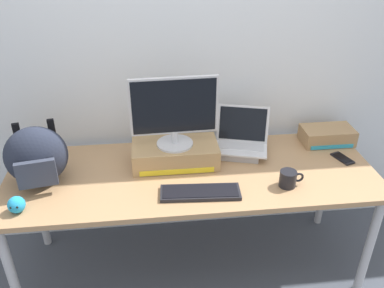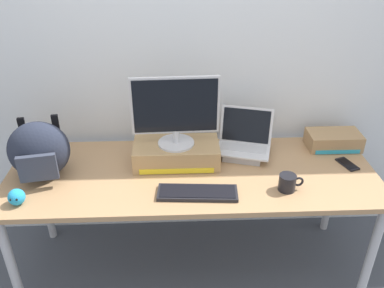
{
  "view_description": "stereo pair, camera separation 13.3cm",
  "coord_description": "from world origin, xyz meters",
  "px_view_note": "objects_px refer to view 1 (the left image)",
  "views": [
    {
      "loc": [
        -0.21,
        -1.88,
        1.98
      ],
      "look_at": [
        0.0,
        0.0,
        0.91
      ],
      "focal_mm": 37.54,
      "sensor_mm": 36.0,
      "label": 1
    },
    {
      "loc": [
        -0.08,
        -1.89,
        1.98
      ],
      "look_at": [
        0.0,
        0.0,
        0.91
      ],
      "focal_mm": 37.54,
      "sensor_mm": 36.0,
      "label": 2
    }
  ],
  "objects_px": {
    "coffee_mug": "(288,179)",
    "toner_box_cyan": "(327,135)",
    "messenger_backpack": "(36,156)",
    "external_keyboard": "(200,192)",
    "plush_toy": "(16,205)",
    "open_laptop": "(241,145)",
    "toner_box_yellow": "(175,154)",
    "cell_phone": "(343,158)",
    "desktop_monitor": "(174,112)"
  },
  "relations": [
    {
      "from": "toner_box_yellow",
      "to": "cell_phone",
      "type": "relative_size",
      "value": 3.2
    },
    {
      "from": "toner_box_yellow",
      "to": "coffee_mug",
      "type": "height_order",
      "value": "toner_box_yellow"
    },
    {
      "from": "open_laptop",
      "to": "coffee_mug",
      "type": "height_order",
      "value": "open_laptop"
    },
    {
      "from": "cell_phone",
      "to": "toner_box_cyan",
      "type": "relative_size",
      "value": 0.48
    },
    {
      "from": "desktop_monitor",
      "to": "toner_box_cyan",
      "type": "relative_size",
      "value": 1.5
    },
    {
      "from": "coffee_mug",
      "to": "toner_box_yellow",
      "type": "bearing_deg",
      "value": 152.96
    },
    {
      "from": "coffee_mug",
      "to": "toner_box_cyan",
      "type": "bearing_deg",
      "value": 47.54
    },
    {
      "from": "messenger_backpack",
      "to": "open_laptop",
      "type": "bearing_deg",
      "value": -1.17
    },
    {
      "from": "messenger_backpack",
      "to": "cell_phone",
      "type": "distance_m",
      "value": 1.73
    },
    {
      "from": "open_laptop",
      "to": "toner_box_cyan",
      "type": "height_order",
      "value": "open_laptop"
    },
    {
      "from": "desktop_monitor",
      "to": "open_laptop",
      "type": "bearing_deg",
      "value": 8.41
    },
    {
      "from": "desktop_monitor",
      "to": "toner_box_cyan",
      "type": "xyz_separation_m",
      "value": [
        0.97,
        0.14,
        -0.28
      ]
    },
    {
      "from": "cell_phone",
      "to": "toner_box_cyan",
      "type": "distance_m",
      "value": 0.21
    },
    {
      "from": "external_keyboard",
      "to": "toner_box_cyan",
      "type": "xyz_separation_m",
      "value": [
        0.87,
        0.45,
        0.04
      ]
    },
    {
      "from": "toner_box_cyan",
      "to": "open_laptop",
      "type": "bearing_deg",
      "value": -173.63
    },
    {
      "from": "toner_box_yellow",
      "to": "desktop_monitor",
      "type": "distance_m",
      "value": 0.27
    },
    {
      "from": "toner_box_yellow",
      "to": "desktop_monitor",
      "type": "relative_size",
      "value": 1.02
    },
    {
      "from": "cell_phone",
      "to": "plush_toy",
      "type": "xyz_separation_m",
      "value": [
        -1.79,
        -0.29,
        0.04
      ]
    },
    {
      "from": "open_laptop",
      "to": "messenger_backpack",
      "type": "bearing_deg",
      "value": -155.45
    },
    {
      "from": "open_laptop",
      "to": "plush_toy",
      "type": "xyz_separation_m",
      "value": [
        -1.2,
        -0.43,
        -0.01
      ]
    },
    {
      "from": "cell_phone",
      "to": "desktop_monitor",
      "type": "bearing_deg",
      "value": 156.79
    },
    {
      "from": "toner_box_yellow",
      "to": "external_keyboard",
      "type": "distance_m",
      "value": 0.34
    },
    {
      "from": "desktop_monitor",
      "to": "plush_toy",
      "type": "relative_size",
      "value": 5.72
    },
    {
      "from": "coffee_mug",
      "to": "toner_box_cyan",
      "type": "xyz_separation_m",
      "value": [
        0.4,
        0.43,
        0.0
      ]
    },
    {
      "from": "toner_box_yellow",
      "to": "toner_box_cyan",
      "type": "xyz_separation_m",
      "value": [
        0.97,
        0.14,
        -0.01
      ]
    },
    {
      "from": "messenger_backpack",
      "to": "plush_toy",
      "type": "relative_size",
      "value": 4.26
    },
    {
      "from": "toner_box_yellow",
      "to": "open_laptop",
      "type": "distance_m",
      "value": 0.41
    },
    {
      "from": "toner_box_cyan",
      "to": "external_keyboard",
      "type": "bearing_deg",
      "value": -152.44
    },
    {
      "from": "desktop_monitor",
      "to": "plush_toy",
      "type": "xyz_separation_m",
      "value": [
        -0.8,
        -0.35,
        -0.29
      ]
    },
    {
      "from": "coffee_mug",
      "to": "toner_box_cyan",
      "type": "relative_size",
      "value": 0.41
    },
    {
      "from": "toner_box_yellow",
      "to": "external_keyboard",
      "type": "relative_size",
      "value": 1.16
    },
    {
      "from": "open_laptop",
      "to": "cell_phone",
      "type": "distance_m",
      "value": 0.6
    },
    {
      "from": "desktop_monitor",
      "to": "toner_box_cyan",
      "type": "bearing_deg",
      "value": 6.07
    },
    {
      "from": "messenger_backpack",
      "to": "toner_box_cyan",
      "type": "bearing_deg",
      "value": -1.96
    },
    {
      "from": "open_laptop",
      "to": "coffee_mug",
      "type": "xyz_separation_m",
      "value": [
        0.17,
        -0.37,
        -0.01
      ]
    },
    {
      "from": "toner_box_yellow",
      "to": "open_laptop",
      "type": "relative_size",
      "value": 1.36
    },
    {
      "from": "toner_box_yellow",
      "to": "cell_phone",
      "type": "distance_m",
      "value": 0.99
    },
    {
      "from": "open_laptop",
      "to": "messenger_backpack",
      "type": "relative_size",
      "value": 1.01
    },
    {
      "from": "open_laptop",
      "to": "messenger_backpack",
      "type": "height_order",
      "value": "messenger_backpack"
    },
    {
      "from": "external_keyboard",
      "to": "cell_phone",
      "type": "height_order",
      "value": "external_keyboard"
    },
    {
      "from": "toner_box_yellow",
      "to": "coffee_mug",
      "type": "bearing_deg",
      "value": -27.04
    },
    {
      "from": "open_laptop",
      "to": "coffee_mug",
      "type": "bearing_deg",
      "value": -48.9
    },
    {
      "from": "toner_box_yellow",
      "to": "cell_phone",
      "type": "bearing_deg",
      "value": -4.07
    },
    {
      "from": "open_laptop",
      "to": "external_keyboard",
      "type": "distance_m",
      "value": 0.49
    },
    {
      "from": "messenger_backpack",
      "to": "coffee_mug",
      "type": "xyz_separation_m",
      "value": [
        1.32,
        -0.19,
        -0.12
      ]
    },
    {
      "from": "external_keyboard",
      "to": "toner_box_cyan",
      "type": "height_order",
      "value": "toner_box_cyan"
    },
    {
      "from": "toner_box_yellow",
      "to": "messenger_backpack",
      "type": "xyz_separation_m",
      "value": [
        -0.74,
        -0.1,
        0.1
      ]
    },
    {
      "from": "external_keyboard",
      "to": "messenger_backpack",
      "type": "relative_size",
      "value": 1.18
    },
    {
      "from": "open_laptop",
      "to": "coffee_mug",
      "type": "relative_size",
      "value": 2.74
    },
    {
      "from": "messenger_backpack",
      "to": "plush_toy",
      "type": "height_order",
      "value": "messenger_backpack"
    }
  ]
}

